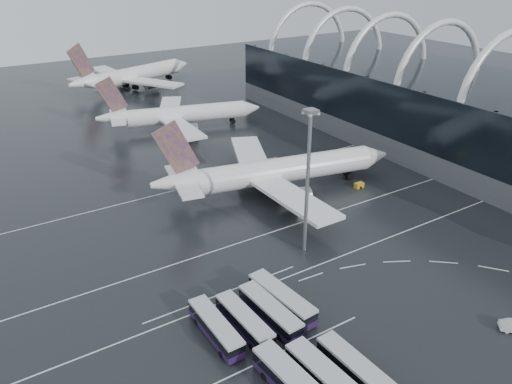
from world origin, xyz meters
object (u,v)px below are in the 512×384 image
airliner_gate_c (132,76)px  bus_row_near_c (270,312)px  airliner_main (274,172)px  bus_row_near_d (282,299)px  bus_row_near_b (244,321)px  bus_row_near_a (216,327)px  gse_cart_belly_b (346,169)px  bus_row_far_c (357,371)px  gse_cart_belly_d (348,166)px  airliner_gate_b (178,115)px  floodlight_mast (308,166)px  gse_cart_belly_a (359,185)px  bus_row_far_b (328,381)px

airliner_gate_c → bus_row_near_c: airliner_gate_c is taller
airliner_main → bus_row_near_d: 42.16m
bus_row_near_b → bus_row_near_c: size_ratio=0.95×
bus_row_near_a → gse_cart_belly_b: bus_row_near_a is taller
bus_row_far_c → gse_cart_belly_d: bearing=-43.0°
airliner_gate_b → bus_row_near_d: airliner_gate_b is taller
airliner_gate_b → bus_row_near_a: bearing=-96.3°
bus_row_far_c → floodlight_mast: floodlight_mast is taller
airliner_main → bus_row_near_a: size_ratio=4.66×
bus_row_near_c → gse_cart_belly_a: 52.05m
airliner_gate_b → bus_row_near_b: 94.77m
airliner_main → bus_row_near_d: bearing=-110.7°
bus_row_far_c → airliner_gate_b: bearing=-14.4°
bus_row_near_a → bus_row_near_b: bus_row_near_a is taller
bus_row_near_b → bus_row_far_b: (3.00, -15.38, 0.18)m
airliner_gate_b → floodlight_mast: (-9.58, -76.96, 12.59)m
floodlight_mast → airliner_main: bearing=68.9°
bus_row_far_c → airliner_main: bearing=-25.4°
airliner_gate_b → bus_row_near_b: bearing=-93.7°
bus_row_far_b → gse_cart_belly_d: bearing=-47.0°
airliner_gate_c → bus_row_far_c: size_ratio=4.37×
bus_row_far_c → gse_cart_belly_a: bearing=-45.3°
gse_cart_belly_b → gse_cart_belly_a: bearing=-114.0°
airliner_gate_c → gse_cart_belly_a: size_ratio=26.16×
airliner_gate_b → gse_cart_belly_d: airliner_gate_b is taller
airliner_gate_b → gse_cart_belly_b: bearing=-52.7°
bus_row_near_a → bus_row_far_c: bearing=-145.9°
airliner_gate_b → bus_row_far_c: bearing=-87.3°
airliner_gate_b → bus_row_near_d: 91.57m
floodlight_mast → gse_cart_belly_a: size_ratio=12.50×
bus_row_near_c → gse_cart_belly_d: 62.56m
bus_row_near_c → bus_row_far_b: size_ratio=0.94×
bus_row_far_b → gse_cart_belly_a: 62.37m
airliner_gate_b → floodlight_mast: bearing=-82.1°
bus_row_near_d → floodlight_mast: floodlight_mast is taller
airliner_main → bus_row_near_b: 47.44m
airliner_gate_b → floodlight_mast: 78.57m
airliner_gate_b → bus_row_near_a: airliner_gate_b is taller
floodlight_mast → gse_cart_belly_a: 35.24m
airliner_gate_c → gse_cart_belly_d: 110.22m
airliner_main → gse_cart_belly_b: airliner_main is taller
airliner_main → airliner_gate_c: bearing=98.7°
bus_row_far_c → bus_row_near_a: bearing=31.8°
bus_row_near_c → floodlight_mast: (16.50, 13.08, 15.29)m
airliner_gate_b → bus_row_far_b: (-27.38, -105.10, -2.60)m
airliner_gate_b → bus_row_near_b: (-30.38, -89.72, -2.78)m
bus_row_near_d → airliner_gate_c: bearing=-15.9°
gse_cart_belly_d → bus_row_near_d: bearing=-141.7°
gse_cart_belly_d → bus_row_far_b: bearing=-133.8°
bus_row_near_b → airliner_main: bearing=-40.8°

